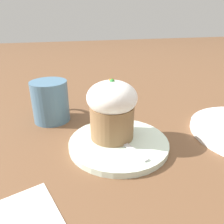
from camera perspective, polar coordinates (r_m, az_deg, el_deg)
name	(u,v)px	position (r m, az deg, el deg)	size (l,w,h in m)	color
ground_plane	(119,146)	(0.46, 1.73, -8.76)	(4.00, 4.00, 0.00)	brown
dessert_plate	(119,143)	(0.45, 1.74, -8.10)	(0.20, 0.20, 0.01)	silver
carrot_cake	(112,109)	(0.44, 0.00, 0.88)	(0.10, 0.10, 0.13)	olive
spoon	(118,138)	(0.45, 1.59, -6.93)	(0.13, 0.06, 0.01)	silver
coffee_cup	(50,101)	(0.56, -15.80, 2.77)	(0.12, 0.09, 0.10)	teal
paper_napkin	(22,221)	(0.34, -22.41, -24.74)	(0.13, 0.12, 0.00)	white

